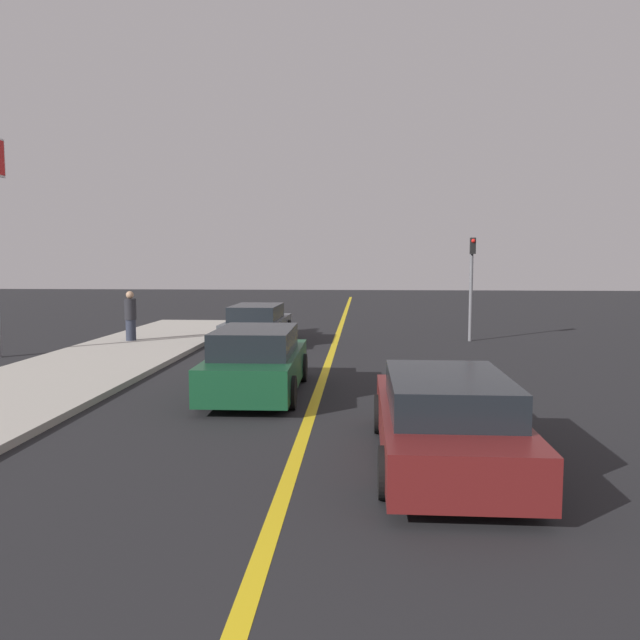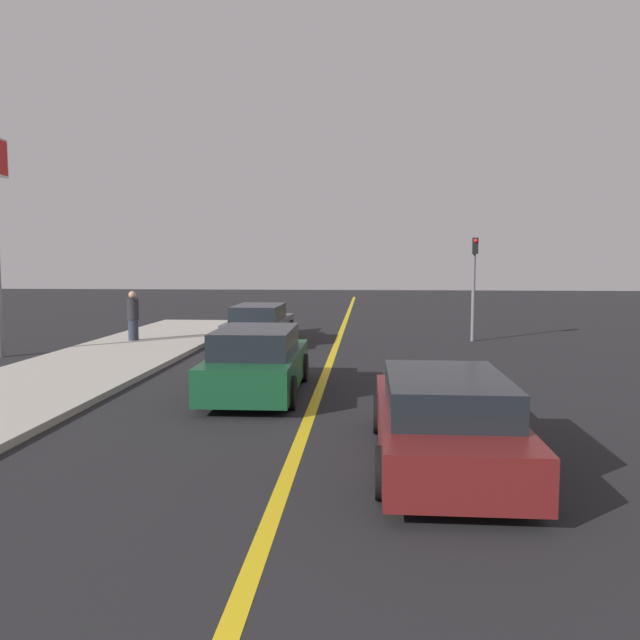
{
  "view_description": "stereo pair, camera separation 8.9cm",
  "coord_description": "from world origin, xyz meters",
  "px_view_note": "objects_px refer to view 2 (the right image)",
  "views": [
    {
      "loc": [
        0.93,
        -0.33,
        2.76
      ],
      "look_at": [
        0.13,
        11.35,
        1.66
      ],
      "focal_mm": 35.0,
      "sensor_mm": 36.0,
      "label": 1
    },
    {
      "loc": [
        1.02,
        -0.32,
        2.76
      ],
      "look_at": [
        0.13,
        11.35,
        1.66
      ],
      "focal_mm": 35.0,
      "sensor_mm": 36.0,
      "label": 2
    }
  ],
  "objects_px": {
    "car_far_distant": "(260,324)",
    "traffic_light": "(474,277)",
    "car_ahead_center": "(257,362)",
    "pedestrian_mid_group": "(133,316)",
    "car_near_right_lane": "(444,420)"
  },
  "relations": [
    {
      "from": "car_far_distant",
      "to": "traffic_light",
      "type": "distance_m",
      "value": 7.51
    },
    {
      "from": "car_ahead_center",
      "to": "traffic_light",
      "type": "bearing_deg",
      "value": 55.89
    },
    {
      "from": "car_far_distant",
      "to": "traffic_light",
      "type": "height_order",
      "value": "traffic_light"
    },
    {
      "from": "car_far_distant",
      "to": "pedestrian_mid_group",
      "type": "height_order",
      "value": "pedestrian_mid_group"
    },
    {
      "from": "traffic_light",
      "to": "car_ahead_center",
      "type": "bearing_deg",
      "value": -123.18
    },
    {
      "from": "car_far_distant",
      "to": "car_near_right_lane",
      "type": "bearing_deg",
      "value": -68.76
    },
    {
      "from": "car_near_right_lane",
      "to": "car_far_distant",
      "type": "bearing_deg",
      "value": 110.96
    },
    {
      "from": "car_ahead_center",
      "to": "car_far_distant",
      "type": "height_order",
      "value": "car_ahead_center"
    },
    {
      "from": "car_far_distant",
      "to": "traffic_light",
      "type": "xyz_separation_m",
      "value": [
        7.27,
        1.01,
        1.58
      ]
    },
    {
      "from": "car_far_distant",
      "to": "pedestrian_mid_group",
      "type": "xyz_separation_m",
      "value": [
        -4.15,
        -0.63,
        0.32
      ]
    },
    {
      "from": "car_ahead_center",
      "to": "car_near_right_lane",
      "type": "bearing_deg",
      "value": -52.94
    },
    {
      "from": "car_near_right_lane",
      "to": "pedestrian_mid_group",
      "type": "xyz_separation_m",
      "value": [
        -8.83,
        11.67,
        0.34
      ]
    },
    {
      "from": "car_near_right_lane",
      "to": "car_ahead_center",
      "type": "bearing_deg",
      "value": 128.11
    },
    {
      "from": "car_near_right_lane",
      "to": "traffic_light",
      "type": "xyz_separation_m",
      "value": [
        2.59,
        13.32,
        1.61
      ]
    },
    {
      "from": "car_near_right_lane",
      "to": "car_ahead_center",
      "type": "height_order",
      "value": "car_ahead_center"
    }
  ]
}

